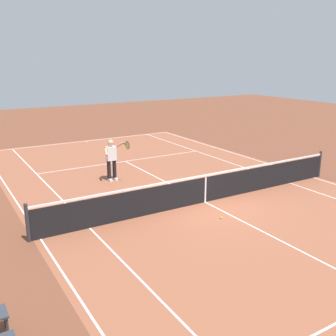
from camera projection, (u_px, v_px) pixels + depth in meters
ground_plane at (205, 202)px, 13.37m from camera, size 60.00×60.00×0.00m
court_slab at (205, 202)px, 13.37m from camera, size 24.20×11.40×0.00m
court_line_markings at (205, 202)px, 13.37m from camera, size 23.85×11.05×0.01m
tennis_net at (205, 188)px, 13.24m from camera, size 0.10×11.70×1.08m
tennis_player_near at (112, 158)px, 15.52m from camera, size 1.05×0.78×1.70m
tennis_ball at (221, 218)px, 11.98m from camera, size 0.07×0.07×0.07m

